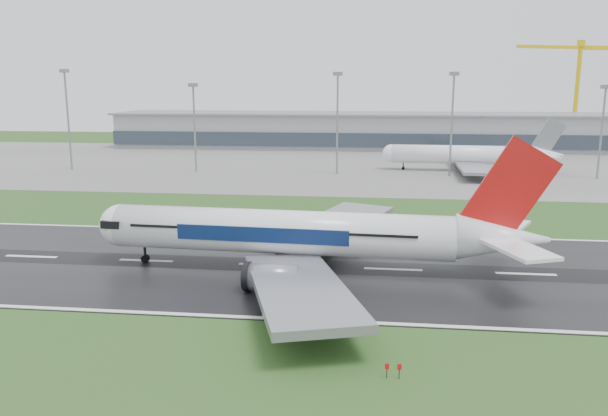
# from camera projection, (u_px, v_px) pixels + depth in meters

# --- Properties ---
(ground) EXTENTS (520.00, 520.00, 0.00)m
(ground) POSITION_uv_depth(u_px,v_px,m) (393.00, 270.00, 92.42)
(ground) COLOR #24471A
(ground) RESTS_ON ground
(runway) EXTENTS (400.00, 45.00, 0.10)m
(runway) POSITION_uv_depth(u_px,v_px,m) (393.00, 270.00, 92.41)
(runway) COLOR black
(runway) RESTS_ON ground
(apron) EXTENTS (400.00, 130.00, 0.08)m
(apron) POSITION_uv_depth(u_px,v_px,m) (383.00, 165.00, 213.96)
(apron) COLOR slate
(apron) RESTS_ON ground
(terminal) EXTENTS (240.00, 36.00, 15.00)m
(terminal) POSITION_uv_depth(u_px,v_px,m) (382.00, 131.00, 270.79)
(terminal) COLOR gray
(terminal) RESTS_ON ground
(main_airliner) EXTENTS (72.24, 69.14, 20.32)m
(main_airliner) POSITION_uv_depth(u_px,v_px,m) (312.00, 207.00, 89.47)
(main_airliner) COLOR white
(main_airliner) RESTS_ON runway
(parked_airliner) EXTENTS (61.38, 57.43, 17.42)m
(parked_airliner) POSITION_uv_depth(u_px,v_px,m) (468.00, 145.00, 196.55)
(parked_airliner) COLOR white
(parked_airliner) RESTS_ON apron
(tower_crane) EXTENTS (46.02, 20.96, 47.74)m
(tower_crane) POSITION_uv_depth(u_px,v_px,m) (576.00, 95.00, 271.91)
(tower_crane) COLOR gold
(tower_crane) RESTS_ON ground
(floodmast_0) EXTENTS (0.64, 0.64, 32.19)m
(floodmast_0) POSITION_uv_depth(u_px,v_px,m) (68.00, 122.00, 198.46)
(floodmast_0) COLOR gray
(floodmast_0) RESTS_ON ground
(floodmast_1) EXTENTS (0.64, 0.64, 27.65)m
(floodmast_1) POSITION_uv_depth(u_px,v_px,m) (195.00, 130.00, 193.94)
(floodmast_1) COLOR gray
(floodmast_1) RESTS_ON ground
(floodmast_2) EXTENTS (0.64, 0.64, 31.07)m
(floodmast_2) POSITION_uv_depth(u_px,v_px,m) (337.00, 126.00, 188.24)
(floodmast_2) COLOR gray
(floodmast_2) RESTS_ON ground
(floodmast_3) EXTENTS (0.64, 0.64, 31.02)m
(floodmast_3) POSITION_uv_depth(u_px,v_px,m) (452.00, 127.00, 184.16)
(floodmast_3) COLOR gray
(floodmast_3) RESTS_ON ground
(floodmast_4) EXTENTS (0.64, 0.64, 27.12)m
(floodmast_4) POSITION_uv_depth(u_px,v_px,m) (601.00, 134.00, 179.46)
(floodmast_4) COLOR gray
(floodmast_4) RESTS_ON ground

